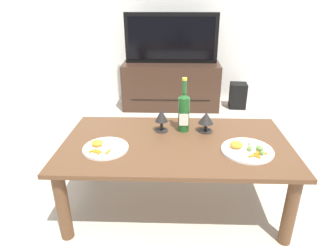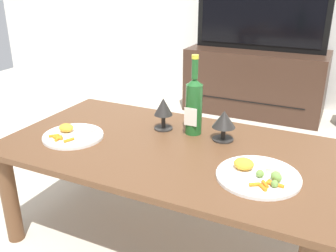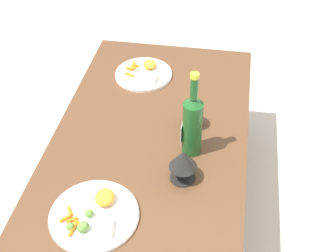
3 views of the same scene
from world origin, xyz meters
The scene contains 9 objects.
ground_plane centered at (0.00, 0.00, 0.00)m, with size 6.40×6.40×0.00m, color beige.
dining_table centered at (0.00, 0.00, 0.38)m, with size 1.34×0.74×0.45m.
tv_stand centered at (-0.07, 1.84, 0.26)m, with size 1.12×0.50×0.53m.
tv_screen centered at (-0.07, 1.83, 0.80)m, with size 1.05×0.05×0.55m.
wine_bottle centered at (0.05, 0.17, 0.59)m, with size 0.07×0.07×0.35m.
goblet_left centered at (-0.09, 0.15, 0.55)m, with size 0.08×0.08×0.15m.
goblet_right centered at (0.19, 0.15, 0.54)m, with size 0.10×0.10×0.13m.
dinner_plate_left centered at (-0.40, -0.10, 0.46)m, with size 0.26×0.26×0.05m.
dinner_plate_right centered at (0.40, -0.10, 0.46)m, with size 0.29×0.29×0.05m.
Camera 2 is at (0.61, -1.26, 1.10)m, focal length 40.34 mm.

